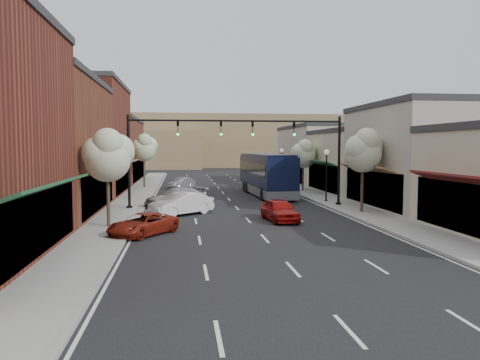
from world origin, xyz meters
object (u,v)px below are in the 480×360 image
object	(u,v)px
tree_left_far	(144,147)
lamp_post_near	(327,167)
parked_car_a	(143,224)
parked_car_b	(181,204)
tree_left_near	(108,154)
coach_bus	(266,174)
red_hatchback	(280,210)
tree_right_far	(304,153)
tree_right_near	(364,150)
signal_mast_left	(161,147)
parked_car_c	(176,197)
signal_mast_right	(309,147)
parked_car_e	(181,183)
lamp_post_far	(282,161)

from	to	relation	value
tree_left_far	lamp_post_near	bearing A→B (deg)	-43.89
parked_car_a	parked_car_b	xyz separation A→B (m)	(2.00, 7.11, 0.19)
tree_left_near	coach_bus	world-z (taller)	tree_left_near
parked_car_a	red_hatchback	bearing A→B (deg)	61.63
coach_bus	parked_car_a	size ratio (longest dim) A/B	3.12
tree_right_far	parked_car_b	xyz separation A→B (m)	(-12.55, -15.15, -3.22)
tree_right_near	lamp_post_near	distance (m)	6.74
lamp_post_near	parked_car_b	distance (m)	13.48
signal_mast_left	tree_right_near	distance (m)	14.55
parked_car_b	parked_car_c	bearing A→B (deg)	145.98
signal_mast_right	red_hatchback	bearing A→B (deg)	-119.50
tree_right_far	parked_car_e	distance (m)	13.97
signal_mast_left	parked_car_a	bearing A→B (deg)	-93.21
lamp_post_far	parked_car_b	bearing A→B (deg)	-117.34
signal_mast_right	tree_right_near	distance (m)	4.89
signal_mast_right	tree_right_near	world-z (taller)	signal_mast_right
lamp_post_far	red_hatchback	world-z (taller)	lamp_post_far
lamp_post_far	coach_bus	distance (m)	11.69
tree_left_near	parked_car_b	world-z (taller)	tree_left_near
lamp_post_far	tree_left_near	bearing A→B (deg)	-119.78
parked_car_b	parked_car_a	bearing A→B (deg)	-54.84
lamp_post_far	parked_car_a	xyz separation A→B (m)	(-14.00, -30.32, -2.42)
parked_car_e	lamp_post_far	bearing A→B (deg)	48.92
signal_mast_left	red_hatchback	bearing A→B (deg)	-41.02
signal_mast_right	lamp_post_far	size ratio (longest dim) A/B	1.85
coach_bus	parked_car_c	bearing A→B (deg)	-140.25
tree_right_near	parked_car_c	xyz separation A→B (m)	(-12.95, 5.35, -3.71)
tree_left_far	parked_car_a	bearing A→B (deg)	-85.84
tree_left_near	tree_left_far	size ratio (longest dim) A/B	0.93
lamp_post_far	tree_left_far	bearing A→B (deg)	-172.70
signal_mast_right	tree_right_near	xyz separation A→B (m)	(2.73, -4.05, -0.17)
tree_right_near	tree_right_far	bearing A→B (deg)	90.00
parked_car_b	tree_right_far	bearing A→B (deg)	101.25
red_hatchback	parked_car_e	bearing A→B (deg)	98.70
coach_bus	parked_car_e	distance (m)	11.50
lamp_post_far	coach_bus	xyz separation A→B (m)	(-3.92, -10.97, -0.95)
coach_bus	red_hatchback	world-z (taller)	coach_bus
tree_left_far	parked_car_c	xyz separation A→B (m)	(3.65, -16.65, -3.87)
parked_car_e	tree_left_near	bearing A→B (deg)	-63.93
signal_mast_right	lamp_post_near	world-z (taller)	signal_mast_right
tree_right_near	lamp_post_far	bearing A→B (deg)	91.30
signal_mast_left	red_hatchback	size ratio (longest dim) A/B	2.00
lamp_post_far	tree_right_near	bearing A→B (deg)	-88.70
signal_mast_right	tree_right_far	size ratio (longest dim) A/B	1.51
signal_mast_right	tree_right_near	bearing A→B (deg)	-56.09
parked_car_b	parked_car_e	world-z (taller)	parked_car_b
tree_right_far	parked_car_a	world-z (taller)	tree_right_far
parked_car_e	lamp_post_near	bearing A→B (deg)	-15.31
parked_car_c	parked_car_a	bearing A→B (deg)	-38.14
tree_left_near	lamp_post_near	xyz separation A→B (m)	(16.05, 10.56, -1.22)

